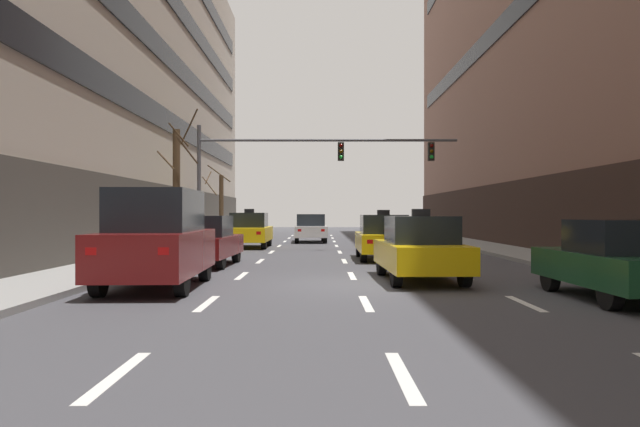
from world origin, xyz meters
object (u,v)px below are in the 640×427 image
car_driving_4 (154,239)px  street_tree_1 (174,187)px  car_driving_1 (202,241)px  street_tree_0 (218,205)px  car_parked_1 (613,260)px  taxi_driving_5 (247,230)px  taxi_driving_0 (380,238)px  taxi_driving_3 (417,249)px  traffic_signal_0 (294,160)px  car_driving_2 (308,228)px

car_driving_4 → street_tree_1: street_tree_1 is taller
car_driving_1 → street_tree_0: size_ratio=0.97×
car_parked_1 → street_tree_1: bearing=130.9°
taxi_driving_5 → street_tree_1: bearing=-123.6°
taxi_driving_0 → taxi_driving_3: taxi_driving_0 is taller
taxi_driving_5 → street_tree_0: (-2.73, 7.61, 1.41)m
taxi_driving_3 → taxi_driving_5: size_ratio=0.95×
street_tree_0 → traffic_signal_0: bearing=-62.5°
car_driving_2 → car_driving_4: bearing=-98.3°
car_driving_4 → car_parked_1: size_ratio=1.10×
traffic_signal_0 → street_tree_1: street_tree_1 is taller
car_driving_4 → car_parked_1: (9.57, -1.86, -0.34)m
taxi_driving_0 → street_tree_1: street_tree_1 is taller
taxi_driving_0 → street_tree_0: street_tree_0 is taller
car_parked_1 → traffic_signal_0: size_ratio=0.36×
taxi_driving_3 → car_parked_1: (3.32, -3.33, -0.03)m
taxi_driving_5 → street_tree_0: size_ratio=1.02×
taxi_driving_3 → car_driving_1: bearing=145.4°
car_driving_4 → traffic_signal_0: traffic_signal_0 is taller
taxi_driving_0 → taxi_driving_3: (0.20, -6.92, -0.01)m
car_driving_2 → street_tree_1: size_ratio=0.74×
taxi_driving_0 → traffic_signal_0: (-3.38, 5.30, 3.32)m
car_driving_1 → taxi_driving_3: taxi_driving_3 is taller
taxi_driving_3 → taxi_driving_5: 15.82m
taxi_driving_0 → car_driving_2: bearing=102.3°
taxi_driving_5 → street_tree_1: 5.23m
taxi_driving_0 → car_driving_2: size_ratio=0.98×
car_driving_1 → taxi_driving_3: bearing=-34.6°
taxi_driving_0 → car_driving_4: (-6.05, -8.39, 0.30)m
taxi_driving_0 → car_driving_1: bearing=-157.1°
taxi_driving_0 → car_parked_1: bearing=-71.0°
taxi_driving_5 → car_driving_1: bearing=-91.4°
car_driving_1 → car_driving_4: car_driving_4 is taller
taxi_driving_0 → traffic_signal_0: traffic_signal_0 is taller
car_driving_1 → car_parked_1: bearing=-38.6°
car_driving_4 → taxi_driving_3: bearing=13.3°
car_driving_2 → street_tree_0: bearing=160.9°
car_driving_1 → car_driving_4: (0.05, -5.82, 0.31)m
street_tree_1 → taxi_driving_3: bearing=-50.5°
traffic_signal_0 → taxi_driving_3: bearing=-73.7°
car_driving_1 → car_driving_2: 16.24m
car_driving_2 → taxi_driving_5: size_ratio=0.97×
car_parked_1 → traffic_signal_0: traffic_signal_0 is taller
car_parked_1 → street_tree_0: street_tree_0 is taller
car_driving_2 → car_driving_4: 21.96m
taxi_driving_0 → street_tree_0: (-8.58, 15.30, 1.45)m
car_driving_1 → taxi_driving_3: (6.30, -4.34, 0.00)m
taxi_driving_0 → car_driving_4: size_ratio=0.94×
car_driving_4 → street_tree_1: bearing=101.6°
car_driving_1 → car_parked_1: (9.62, -7.67, -0.03)m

